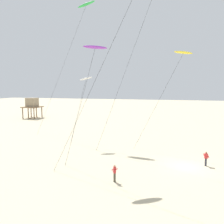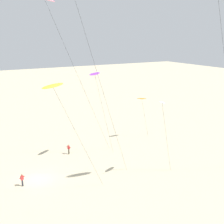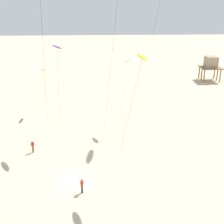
{
  "view_description": "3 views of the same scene",
  "coord_description": "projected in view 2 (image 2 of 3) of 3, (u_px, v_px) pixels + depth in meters",
  "views": [
    {
      "loc": [
        -25.32,
        1.74,
        8.99
      ],
      "look_at": [
        4.89,
        10.03,
        5.39
      ],
      "focal_mm": 35.17,
      "sensor_mm": 36.0,
      "label": 1
    },
    {
      "loc": [
        36.12,
        -8.97,
        18.83
      ],
      "look_at": [
        1.39,
        10.64,
        8.27
      ],
      "focal_mm": 47.31,
      "sensor_mm": 36.0,
      "label": 2
    },
    {
      "loc": [
        2.75,
        -28.31,
        19.32
      ],
      "look_at": [
        4.51,
        8.98,
        4.65
      ],
      "focal_mm": 47.78,
      "sensor_mm": 36.0,
      "label": 3
    }
  ],
  "objects": [
    {
      "name": "kite_white",
      "position": [
        162.0,
        104.0,
        38.05
      ],
      "size": [
        1.52,
        3.5,
        10.73
      ],
      "color": "white",
      "rests_on": "ground"
    },
    {
      "name": "kite_orange",
      "position": [
        142.0,
        99.0,
        53.17
      ],
      "size": [
        0.86,
        3.11,
        7.87
      ],
      "color": "orange",
      "rests_on": "ground"
    },
    {
      "name": "ground_plane",
      "position": [
        38.0,
        179.0,
        39.49
      ],
      "size": [
        260.0,
        260.0,
        0.0
      ],
      "primitive_type": "plane",
      "color": "beige"
    },
    {
      "name": "kite_flyer_middle",
      "position": [
        22.0,
        180.0,
        37.5
      ],
      "size": [
        0.63,
        0.65,
        1.67
      ],
      "color": "#33333D",
      "rests_on": "ground"
    },
    {
      "name": "kite_yellow",
      "position": [
        53.0,
        87.0,
        30.3
      ],
      "size": [
        2.15,
        7.83,
        14.01
      ],
      "color": "yellow",
      "rests_on": "ground"
    },
    {
      "name": "kite_pink",
      "position": [
        46.0,
        2.0,
        37.52
      ],
      "size": [
        2.9,
        12.08,
        23.66
      ],
      "color": "pink",
      "rests_on": "ground"
    },
    {
      "name": "kite_purple",
      "position": [
        95.0,
        75.0,
        42.89
      ],
      "size": [
        1.93,
        4.84,
        13.47
      ],
      "color": "purple",
      "rests_on": "ground"
    },
    {
      "name": "kite_lime",
      "position": [
        75.0,
        0.0,
        31.28
      ],
      "size": [
        2.56,
        9.38,
        23.25
      ],
      "color": "#8CD833",
      "rests_on": "ground"
    },
    {
      "name": "kite_flyer_nearest",
      "position": [
        69.0,
        149.0,
        47.53
      ],
      "size": [
        0.71,
        0.7,
        1.67
      ],
      "color": "#4C4738",
      "rests_on": "ground"
    }
  ]
}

